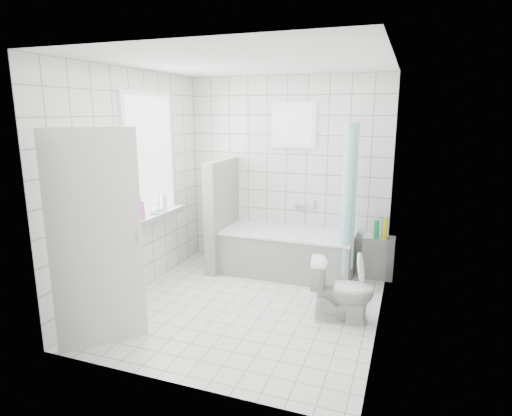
% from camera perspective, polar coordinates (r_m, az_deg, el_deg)
% --- Properties ---
extents(ground, '(3.00, 3.00, 0.00)m').
position_cam_1_polar(ground, '(4.91, -1.15, -12.93)').
color(ground, white).
rests_on(ground, ground).
extents(ceiling, '(3.00, 3.00, 0.00)m').
position_cam_1_polar(ceiling, '(4.45, -1.31, 18.84)').
color(ceiling, white).
rests_on(ceiling, ground).
extents(wall_back, '(2.80, 0.02, 2.60)m').
position_cam_1_polar(wall_back, '(5.91, 4.05, 4.66)').
color(wall_back, white).
rests_on(wall_back, ground).
extents(wall_front, '(2.80, 0.02, 2.60)m').
position_cam_1_polar(wall_front, '(3.18, -11.03, -2.54)').
color(wall_front, white).
rests_on(wall_front, ground).
extents(wall_left, '(0.02, 3.00, 2.60)m').
position_cam_1_polar(wall_left, '(5.17, -15.88, 3.05)').
color(wall_left, white).
rests_on(wall_left, ground).
extents(wall_right, '(0.02, 3.00, 2.60)m').
position_cam_1_polar(wall_right, '(4.21, 16.83, 0.87)').
color(wall_right, white).
rests_on(wall_right, ground).
extents(window_left, '(0.01, 0.90, 1.40)m').
position_cam_1_polar(window_left, '(5.35, -13.80, 6.72)').
color(window_left, white).
rests_on(window_left, wall_left).
extents(window_back, '(0.50, 0.01, 0.50)m').
position_cam_1_polar(window_back, '(5.78, 5.00, 10.94)').
color(window_back, white).
rests_on(window_back, wall_back).
extents(window_sill, '(0.18, 1.02, 0.08)m').
position_cam_1_polar(window_sill, '(5.45, -13.00, -1.04)').
color(window_sill, white).
rests_on(window_sill, wall_left).
extents(door, '(0.58, 0.61, 2.00)m').
position_cam_1_polar(door, '(4.07, -20.49, -4.17)').
color(door, silver).
rests_on(door, ground).
extents(bathtub, '(1.73, 0.77, 0.58)m').
position_cam_1_polar(bathtub, '(5.75, 4.26, -5.92)').
color(bathtub, white).
rests_on(bathtub, ground).
extents(partition_wall, '(0.15, 0.85, 1.50)m').
position_cam_1_polar(partition_wall, '(5.88, -4.53, -0.83)').
color(partition_wall, white).
rests_on(partition_wall, ground).
extents(tiled_ledge, '(0.40, 0.24, 0.55)m').
position_cam_1_polar(tiled_ledge, '(5.82, 15.96, -6.33)').
color(tiled_ledge, white).
rests_on(tiled_ledge, ground).
extents(toilet, '(0.70, 0.48, 0.66)m').
position_cam_1_polar(toilet, '(4.56, 11.35, -10.73)').
color(toilet, white).
rests_on(toilet, ground).
extents(curtain_rod, '(0.02, 0.80, 0.02)m').
position_cam_1_polar(curtain_rod, '(5.27, 13.09, 11.04)').
color(curtain_rod, silver).
rests_on(curtain_rod, wall_back).
extents(shower_curtain, '(0.14, 0.48, 1.78)m').
position_cam_1_polar(shower_curtain, '(5.24, 12.42, 1.14)').
color(shower_curtain, '#41BFC1').
rests_on(shower_curtain, curtain_rod).
extents(tub_faucet, '(0.18, 0.06, 0.06)m').
position_cam_1_polar(tub_faucet, '(5.89, 6.17, 0.14)').
color(tub_faucet, silver).
rests_on(tub_faucet, wall_back).
extents(sill_bottles, '(0.16, 0.59, 0.31)m').
position_cam_1_polar(sill_bottles, '(5.30, -13.77, 0.46)').
color(sill_bottles, white).
rests_on(sill_bottles, window_sill).
extents(ledge_bottles, '(0.17, 0.16, 0.28)m').
position_cam_1_polar(ledge_bottles, '(5.64, 16.46, -2.64)').
color(ledge_bottles, green).
rests_on(ledge_bottles, tiled_ledge).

